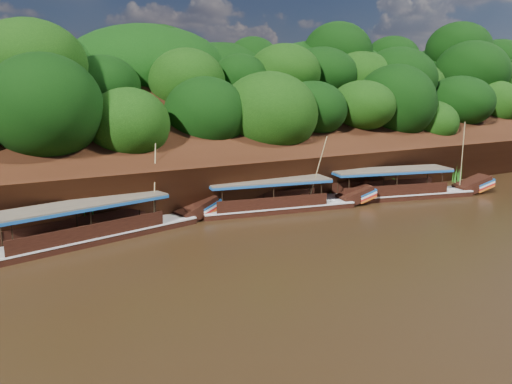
# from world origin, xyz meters

# --- Properties ---
(ground) EXTENTS (160.00, 160.00, 0.00)m
(ground) POSITION_xyz_m (0.00, 0.00, 0.00)
(ground) COLOR black
(ground) RESTS_ON ground
(riverbank) EXTENTS (120.00, 30.06, 19.40)m
(riverbank) POSITION_xyz_m (-0.01, 22.73, 1.89)
(riverbank) COLOR black
(riverbank) RESTS_ON ground
(boat_0) EXTENTS (15.13, 5.65, 6.64)m
(boat_0) POSITION_xyz_m (11.77, 6.72, 0.55)
(boat_0) COLOR black
(boat_0) RESTS_ON ground
(boat_1) EXTENTS (13.79, 4.40, 5.94)m
(boat_1) POSITION_xyz_m (0.87, 8.11, 0.53)
(boat_1) COLOR black
(boat_1) RESTS_ON ground
(boat_2) EXTENTS (15.28, 5.20, 5.82)m
(boat_2) POSITION_xyz_m (-12.11, 7.86, 0.54)
(boat_2) COLOR black
(boat_2) RESTS_ON ground
(reeds) EXTENTS (50.27, 2.47, 1.88)m
(reeds) POSITION_xyz_m (-3.18, 9.53, 0.82)
(reeds) COLOR #26701C
(reeds) RESTS_ON ground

